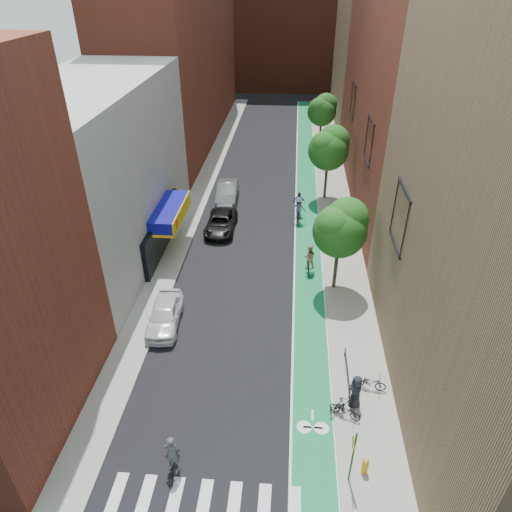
% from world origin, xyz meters
% --- Properties ---
extents(ground, '(160.00, 160.00, 0.00)m').
position_xyz_m(ground, '(0.00, 0.00, 0.00)').
color(ground, black).
rests_on(ground, ground).
extents(bike_lane, '(2.00, 68.00, 0.01)m').
position_xyz_m(bike_lane, '(4.00, 26.00, 0.01)').
color(bike_lane, '#167C41').
rests_on(bike_lane, ground).
extents(sidewalk_left, '(2.00, 68.00, 0.15)m').
position_xyz_m(sidewalk_left, '(-6.00, 26.00, 0.07)').
color(sidewalk_left, gray).
rests_on(sidewalk_left, ground).
extents(sidewalk_right, '(3.00, 68.00, 0.15)m').
position_xyz_m(sidewalk_right, '(6.50, 26.00, 0.07)').
color(sidewalk_right, gray).
rests_on(sidewalk_right, ground).
extents(building_left_white, '(8.00, 20.00, 12.00)m').
position_xyz_m(building_left_white, '(-11.00, 14.00, 6.00)').
color(building_left_white, silver).
rests_on(building_left_white, ground).
extents(building_left_far_red, '(8.00, 36.00, 22.00)m').
position_xyz_m(building_left_far_red, '(-11.00, 42.00, 11.00)').
color(building_left_far_red, maroon).
rests_on(building_left_far_red, ground).
extents(building_right_mid_red, '(8.00, 28.00, 22.00)m').
position_xyz_m(building_right_mid_red, '(12.00, 26.00, 11.00)').
color(building_right_mid_red, maroon).
rests_on(building_right_mid_red, ground).
extents(building_right_far_tan, '(8.00, 20.00, 18.00)m').
position_xyz_m(building_right_far_tan, '(12.00, 50.00, 9.00)').
color(building_right_far_tan, '#8C6B4C').
rests_on(building_right_far_tan, ground).
extents(building_far_closure, '(30.00, 14.00, 20.00)m').
position_xyz_m(building_far_closure, '(0.00, 72.00, 10.00)').
color(building_far_closure, maroon).
rests_on(building_far_closure, ground).
extents(tree_near, '(3.40, 3.36, 6.42)m').
position_xyz_m(tree_near, '(5.65, 10.02, 4.66)').
color(tree_near, '#332619').
rests_on(tree_near, ground).
extents(tree_mid, '(3.55, 3.53, 6.74)m').
position_xyz_m(tree_mid, '(5.65, 24.02, 4.89)').
color(tree_mid, '#332619').
rests_on(tree_mid, ground).
extents(tree_far, '(3.30, 3.25, 6.21)m').
position_xyz_m(tree_far, '(5.65, 38.02, 4.50)').
color(tree_far, '#332619').
rests_on(tree_far, ground).
extents(sign_pole, '(0.13, 0.71, 3.00)m').
position_xyz_m(sign_pole, '(5.38, -3.50, 1.84)').
color(sign_pole, '#194C26').
rests_on(sign_pole, sidewalk_right).
extents(parked_car_white, '(2.09, 4.54, 1.51)m').
position_xyz_m(parked_car_white, '(-4.60, 5.56, 0.75)').
color(parked_car_white, white).
rests_on(parked_car_white, ground).
extents(parked_car_black, '(2.26, 4.85, 1.35)m').
position_xyz_m(parked_car_black, '(-3.00, 17.29, 0.67)').
color(parked_car_black, black).
rests_on(parked_car_black, ground).
extents(parked_car_silver, '(1.96, 5.08, 1.65)m').
position_xyz_m(parked_car_silver, '(-3.23, 22.80, 0.83)').
color(parked_car_silver, gray).
rests_on(parked_car_silver, ground).
extents(cyclist_lead, '(0.73, 1.74, 2.14)m').
position_xyz_m(cyclist_lead, '(-1.89, -3.66, 0.73)').
color(cyclist_lead, black).
rests_on(cyclist_lead, ground).
extents(cyclist_lane_near, '(0.89, 1.75, 2.13)m').
position_xyz_m(cyclist_lane_near, '(3.96, 11.84, 0.91)').
color(cyclist_lane_near, black).
rests_on(cyclist_lane_near, ground).
extents(cyclist_lane_mid, '(1.08, 1.96, 2.12)m').
position_xyz_m(cyclist_lane_mid, '(3.24, 20.42, 0.78)').
color(cyclist_lane_mid, black).
rests_on(cyclist_lane_mid, ground).
extents(cyclist_lane_far, '(1.26, 1.81, 2.22)m').
position_xyz_m(cyclist_lane_far, '(3.20, 19.21, 1.00)').
color(cyclist_lane_far, black).
rests_on(cyclist_lane_far, ground).
extents(parked_bike_near, '(1.69, 0.85, 0.85)m').
position_xyz_m(parked_bike_near, '(6.85, 1.47, 0.58)').
color(parked_bike_near, black).
rests_on(parked_bike_near, sidewalk_right).
extents(parked_bike_mid, '(1.63, 1.05, 0.95)m').
position_xyz_m(parked_bike_mid, '(5.50, 0.01, 0.63)').
color(parked_bike_mid, black).
rests_on(parked_bike_mid, sidewalk_right).
extents(parked_bike_far, '(1.60, 1.11, 0.80)m').
position_xyz_m(parked_bike_far, '(5.49, -0.32, 0.55)').
color(parked_bike_far, black).
rests_on(parked_bike_far, sidewalk_right).
extents(pedestrian, '(0.80, 1.01, 1.82)m').
position_xyz_m(pedestrian, '(5.99, 0.40, 1.06)').
color(pedestrian, black).
rests_on(pedestrian, sidewalk_right).
extents(fire_hydrant, '(0.29, 0.29, 0.82)m').
position_xyz_m(fire_hydrant, '(6.07, -3.12, 0.59)').
color(fire_hydrant, '#C09616').
rests_on(fire_hydrant, sidewalk_right).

